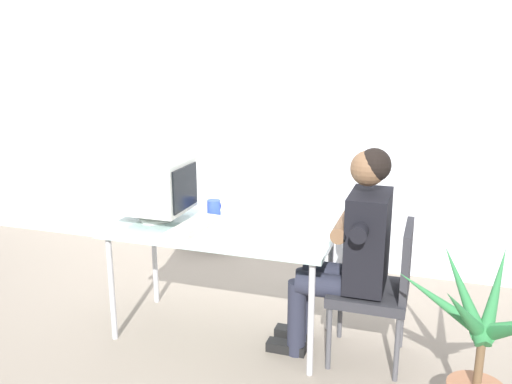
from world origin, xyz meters
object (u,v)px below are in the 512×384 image
(desk, at_px, (222,237))
(desk_mug, at_px, (214,207))
(office_chair, at_px, (381,285))
(person_seated, at_px, (351,247))
(potted_plant, at_px, (479,357))
(crt_monitor, at_px, (155,186))
(keyboard, at_px, (194,225))

(desk, height_order, desk_mug, desk_mug)
(desk, distance_m, office_chair, 0.99)
(office_chair, relative_size, person_seated, 0.66)
(person_seated, xyz_separation_m, potted_plant, (0.69, -0.48, -0.30))
(potted_plant, xyz_separation_m, desk_mug, (-1.65, 0.72, 0.38))
(crt_monitor, height_order, person_seated, person_seated)
(desk, height_order, keyboard, keyboard)
(keyboard, distance_m, office_chair, 1.17)
(office_chair, bearing_deg, crt_monitor, 179.31)
(potted_plant, bearing_deg, person_seated, 145.45)
(office_chair, distance_m, potted_plant, 0.70)
(crt_monitor, distance_m, potted_plant, 2.09)
(potted_plant, bearing_deg, keyboard, 165.41)
(person_seated, bearing_deg, office_chair, 0.00)
(office_chair, bearing_deg, desk, -179.63)
(crt_monitor, xyz_separation_m, office_chair, (1.44, -0.02, -0.47))
(crt_monitor, bearing_deg, person_seated, -0.79)
(keyboard, xyz_separation_m, person_seated, (0.97, 0.04, -0.04))
(person_seated, bearing_deg, desk, -179.55)
(potted_plant, relative_size, desk_mug, 8.76)
(desk, distance_m, potted_plant, 1.59)
(crt_monitor, distance_m, desk_mug, 0.42)
(desk, relative_size, potted_plant, 1.59)
(desk, height_order, person_seated, person_seated)
(crt_monitor, relative_size, keyboard, 0.93)
(desk_mug, bearing_deg, person_seated, -14.46)
(keyboard, height_order, desk_mug, desk_mug)
(keyboard, bearing_deg, office_chair, 2.21)
(crt_monitor, xyz_separation_m, potted_plant, (1.95, -0.49, -0.56))
(crt_monitor, xyz_separation_m, keyboard, (0.29, -0.06, -0.21))
(office_chair, height_order, potted_plant, potted_plant)
(potted_plant, bearing_deg, desk, 162.51)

